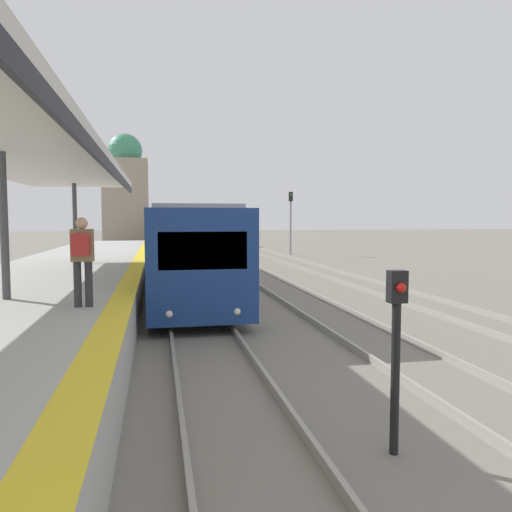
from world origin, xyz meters
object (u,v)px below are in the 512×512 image
Objects in this scene: person_on_platform at (82,254)px; signal_post_near at (396,343)px; train_near at (169,230)px; signal_mast_far at (291,215)px.

person_on_platform reaches higher than signal_post_near.
signal_mast_far is at bearing -42.29° from train_near.
train_near is at bearing 92.34° from signal_post_near.
train_near is at bearing 86.12° from person_on_platform.
train_near reaches higher than person_on_platform.
person_on_platform is 28.95m from signal_mast_far.
signal_mast_far reaches higher than person_on_platform.
signal_post_near is at bearing -49.08° from person_on_platform.
signal_post_near is at bearing -87.66° from train_near.
person_on_platform is at bearing 130.92° from signal_post_near.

